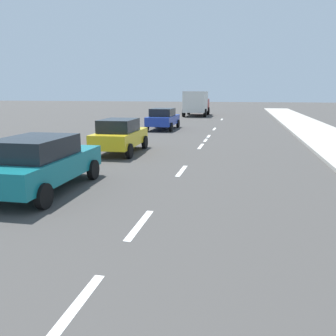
% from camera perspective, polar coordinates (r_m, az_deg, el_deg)
% --- Properties ---
extents(ground_plane, '(160.00, 160.00, 0.00)m').
position_cam_1_polar(ground_plane, '(17.62, 4.97, 3.06)').
color(ground_plane, '#423F3D').
extents(lane_stripe_2, '(0.16, 1.80, 0.01)m').
position_cam_1_polar(lane_stripe_2, '(5.15, -15.04, -21.21)').
color(lane_stripe_2, white).
rests_on(lane_stripe_2, ground).
extents(lane_stripe_3, '(0.16, 1.80, 0.01)m').
position_cam_1_polar(lane_stripe_3, '(7.72, -4.58, -9.07)').
color(lane_stripe_3, white).
rests_on(lane_stripe_3, ground).
extents(lane_stripe_4, '(0.16, 1.80, 0.01)m').
position_cam_1_polar(lane_stripe_4, '(12.74, 2.22, -0.45)').
color(lane_stripe_4, white).
rests_on(lane_stripe_4, ground).
extents(lane_stripe_5, '(0.16, 1.80, 0.01)m').
position_cam_1_polar(lane_stripe_5, '(18.51, 5.31, 3.51)').
color(lane_stripe_5, white).
rests_on(lane_stripe_5, ground).
extents(lane_stripe_6, '(0.16, 1.80, 0.01)m').
position_cam_1_polar(lane_stripe_6, '(21.13, 6.15, 4.58)').
color(lane_stripe_6, white).
rests_on(lane_stripe_6, ground).
extents(lane_stripe_7, '(0.16, 1.80, 0.01)m').
position_cam_1_polar(lane_stripe_7, '(22.52, 6.52, 5.05)').
color(lane_stripe_7, white).
rests_on(lane_stripe_7, ground).
extents(lane_stripe_8, '(0.16, 1.80, 0.01)m').
position_cam_1_polar(lane_stripe_8, '(27.27, 7.49, 6.27)').
color(lane_stripe_8, white).
rests_on(lane_stripe_8, ground).
extents(lane_stripe_9, '(0.16, 1.80, 0.01)m').
position_cam_1_polar(lane_stripe_9, '(36.72, 8.67, 7.76)').
color(lane_stripe_9, white).
rests_on(lane_stripe_9, ground).
extents(parked_car_teal, '(2.09, 4.47, 1.57)m').
position_cam_1_polar(parked_car_teal, '(10.67, -20.04, 0.89)').
color(parked_car_teal, '#14727A').
rests_on(parked_car_teal, ground).
extents(parked_car_yellow, '(1.92, 3.98, 1.57)m').
position_cam_1_polar(parked_car_yellow, '(16.54, -7.77, 5.31)').
color(parked_car_yellow, gold).
rests_on(parked_car_yellow, ground).
extents(parked_car_blue, '(1.96, 4.22, 1.57)m').
position_cam_1_polar(parked_car_blue, '(26.66, -0.81, 8.04)').
color(parked_car_blue, '#1E389E').
rests_on(parked_car_blue, ground).
extents(delivery_truck, '(2.71, 6.25, 2.80)m').
position_cam_1_polar(delivery_truck, '(41.77, 4.61, 10.45)').
color(delivery_truck, maroon).
rests_on(delivery_truck, ground).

